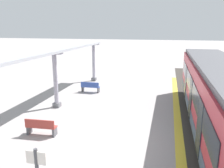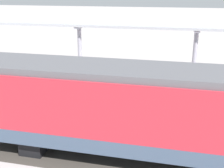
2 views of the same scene
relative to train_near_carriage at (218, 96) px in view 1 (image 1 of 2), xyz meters
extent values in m
plane|color=#9D9695|center=(5.78, 2.59, -1.84)|extent=(176.00, 176.00, 0.00)
cube|color=yellow|center=(1.80, 2.59, -1.83)|extent=(0.42, 30.63, 0.01)
cube|color=#B52531|center=(-0.01, 0.00, 0.10)|extent=(2.60, 14.90, 2.60)
cube|color=#39495F|center=(-0.01, 0.00, -0.92)|extent=(2.63, 14.92, 0.55)
cube|color=#515156|center=(-0.01, 0.00, 1.52)|extent=(2.39, 14.90, 0.24)
cube|color=#1E262D|center=(1.31, 0.00, 0.42)|extent=(0.03, 13.71, 0.84)
cube|color=#1E262D|center=(1.31, -3.73, -0.15)|extent=(0.04, 1.10, 2.00)
cube|color=#1E262D|center=(1.31, 0.00, -0.15)|extent=(0.04, 1.10, 2.00)
cube|color=#1E262D|center=(1.31, 3.73, -0.15)|extent=(0.04, 1.10, 2.00)
cube|color=black|center=(-0.01, -4.77, -1.52)|extent=(2.21, 0.90, 0.64)
cube|color=slate|center=(9.51, -9.37, -1.69)|extent=(0.44, 0.44, 0.30)
cylinder|color=#9C9AAA|center=(9.51, -9.37, 0.06)|extent=(0.28, 0.28, 3.19)
cube|color=#9C9AAA|center=(9.51, -9.37, 1.72)|extent=(1.10, 0.36, 0.12)
cube|color=slate|center=(9.51, -1.41, -1.69)|extent=(0.44, 0.44, 0.30)
cylinder|color=#9C9AAA|center=(9.51, -1.41, 0.06)|extent=(0.28, 0.28, 3.19)
cube|color=#9C9AAA|center=(9.51, -1.41, 1.72)|extent=(1.10, 0.36, 0.12)
cube|color=#A8AAB2|center=(9.51, 2.59, 1.86)|extent=(1.20, 24.72, 0.16)
cube|color=#344FA1|center=(8.52, -5.39, -1.40)|extent=(1.50, 0.45, 0.04)
cube|color=#344FA1|center=(8.52, -5.20, -1.18)|extent=(1.50, 0.07, 0.40)
cube|color=#4C4C51|center=(9.19, -5.39, -1.63)|extent=(0.10, 0.40, 0.42)
cube|color=#4C4C51|center=(7.85, -5.39, -1.63)|extent=(0.10, 0.40, 0.42)
cube|color=#9C362F|center=(8.35, 2.52, -1.40)|extent=(1.52, 0.52, 0.04)
cube|color=#9C362F|center=(8.34, 2.71, -1.18)|extent=(1.50, 0.15, 0.40)
cube|color=#4C4C51|center=(9.02, 2.56, -1.63)|extent=(0.12, 0.40, 0.42)
cube|color=#4C4C51|center=(7.69, 2.48, -1.63)|extent=(0.12, 0.40, 0.42)
cube|color=silver|center=(5.64, 7.27, 0.11)|extent=(0.56, 0.04, 0.36)
camera|label=1|loc=(2.54, 11.93, 3.33)|focal=37.25mm
camera|label=2|loc=(-9.72, -0.51, 4.25)|focal=46.77mm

